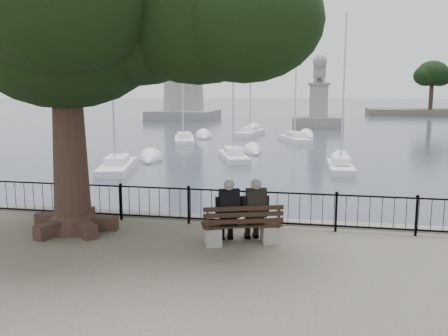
% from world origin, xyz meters
% --- Properties ---
extents(harbor, '(260.00, 260.00, 1.20)m').
position_xyz_m(harbor, '(0.00, 3.00, -0.50)').
color(harbor, slate).
rests_on(harbor, ground).
extents(railing, '(22.06, 0.06, 1.00)m').
position_xyz_m(railing, '(0.00, 2.50, 0.56)').
color(railing, black).
rests_on(railing, ground).
extents(bench, '(2.00, 1.17, 1.01)m').
position_xyz_m(bench, '(0.75, 0.95, 0.35)').
color(bench, gray).
rests_on(bench, ground).
extents(person_left, '(0.64, 0.88, 1.60)m').
position_xyz_m(person_left, '(0.41, 0.95, 0.74)').
color(person_left, black).
rests_on(person_left, ground).
extents(person_right, '(0.64, 0.88, 1.60)m').
position_xyz_m(person_right, '(1.03, 1.16, 0.74)').
color(person_right, black).
rests_on(person_right, ground).
extents(tree, '(10.51, 7.34, 8.58)m').
position_xyz_m(tree, '(-3.04, 1.41, 5.64)').
color(tree, black).
rests_on(tree, ground).
extents(lighthouse, '(9.51, 9.51, 29.25)m').
position_xyz_m(lighthouse, '(-18.00, 62.00, 11.27)').
color(lighthouse, slate).
rests_on(lighthouse, ground).
extents(lion_monument, '(5.79, 5.79, 8.60)m').
position_xyz_m(lion_monument, '(2.00, 49.94, 1.14)').
color(lion_monument, slate).
rests_on(lion_monument, ground).
extents(sailboat_a, '(2.82, 5.81, 10.49)m').
position_xyz_m(sailboat_a, '(-9.00, 16.13, -0.69)').
color(sailboat_a, white).
rests_on(sailboat_a, ground).
extents(sailboat_b, '(3.00, 5.20, 10.05)m').
position_xyz_m(sailboat_b, '(-3.17, 21.72, -0.69)').
color(sailboat_b, white).
rests_on(sailboat_b, ground).
extents(sailboat_c, '(1.53, 4.76, 9.00)m').
position_xyz_m(sailboat_c, '(3.66, 18.77, -0.71)').
color(sailboat_c, white).
rests_on(sailboat_c, ground).
extents(sailboat_e, '(3.16, 5.97, 12.54)m').
position_xyz_m(sailboat_e, '(-9.23, 31.18, -0.65)').
color(sailboat_e, white).
rests_on(sailboat_e, ground).
extents(sailboat_f, '(3.43, 5.67, 12.03)m').
position_xyz_m(sailboat_f, '(0.15, 33.88, -0.65)').
color(sailboat_f, white).
rests_on(sailboat_f, ground).
extents(sailboat_h, '(2.36, 6.12, 14.55)m').
position_xyz_m(sailboat_h, '(-4.55, 38.98, -0.60)').
color(sailboat_h, white).
rests_on(sailboat_h, ground).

